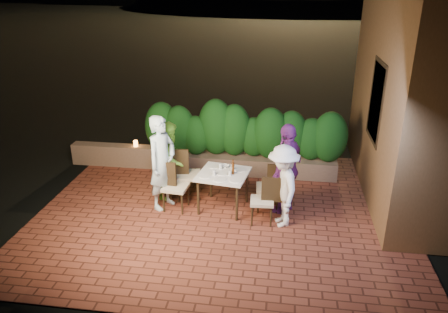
% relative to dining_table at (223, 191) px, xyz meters
% --- Properties ---
extents(ground, '(400.00, 400.00, 0.00)m').
position_rel_dining_table_xyz_m(ground, '(0.01, -0.56, -0.40)').
color(ground, black).
rests_on(ground, ground).
extents(terrace_floor, '(7.00, 6.00, 0.15)m').
position_rel_dining_table_xyz_m(terrace_floor, '(0.01, -0.06, -0.45)').
color(terrace_floor, brown).
rests_on(terrace_floor, ground).
extents(building_wall, '(1.60, 5.00, 5.00)m').
position_rel_dining_table_xyz_m(building_wall, '(3.61, 1.44, 2.12)').
color(building_wall, brown).
rests_on(building_wall, ground).
extents(window_pane, '(0.08, 1.00, 1.40)m').
position_rel_dining_table_xyz_m(window_pane, '(2.83, 0.94, 1.62)').
color(window_pane, black).
rests_on(window_pane, building_wall).
extents(window_frame, '(0.06, 1.15, 1.55)m').
position_rel_dining_table_xyz_m(window_frame, '(2.82, 0.94, 1.62)').
color(window_frame, black).
rests_on(window_frame, building_wall).
extents(planter, '(4.20, 0.55, 0.40)m').
position_rel_dining_table_xyz_m(planter, '(0.21, 1.74, -0.17)').
color(planter, brown).
rests_on(planter, ground).
extents(hedge, '(4.00, 0.70, 1.10)m').
position_rel_dining_table_xyz_m(hedge, '(0.21, 1.74, 0.57)').
color(hedge, '#134313').
rests_on(hedge, planter).
extents(parapet, '(2.20, 0.30, 0.50)m').
position_rel_dining_table_xyz_m(parapet, '(-2.79, 1.74, -0.12)').
color(parapet, brown).
rests_on(parapet, ground).
extents(hill, '(52.00, 40.00, 22.00)m').
position_rel_dining_table_xyz_m(hill, '(2.01, 59.44, -4.38)').
color(hill, black).
rests_on(hill, ground).
extents(dining_table, '(1.04, 1.04, 0.75)m').
position_rel_dining_table_xyz_m(dining_table, '(0.00, 0.00, 0.00)').
color(dining_table, white).
rests_on(dining_table, ground).
extents(plate_nw, '(0.22, 0.22, 0.01)m').
position_rel_dining_table_xyz_m(plate_nw, '(-0.32, -0.20, 0.38)').
color(plate_nw, white).
rests_on(plate_nw, dining_table).
extents(plate_sw, '(0.21, 0.21, 0.01)m').
position_rel_dining_table_xyz_m(plate_sw, '(-0.22, 0.27, 0.38)').
color(plate_sw, white).
rests_on(plate_sw, dining_table).
extents(plate_ne, '(0.23, 0.23, 0.01)m').
position_rel_dining_table_xyz_m(plate_ne, '(0.27, -0.29, 0.38)').
color(plate_ne, white).
rests_on(plate_ne, dining_table).
extents(plate_se, '(0.22, 0.22, 0.01)m').
position_rel_dining_table_xyz_m(plate_se, '(0.30, 0.19, 0.38)').
color(plate_se, white).
rests_on(plate_se, dining_table).
extents(plate_centre, '(0.21, 0.21, 0.01)m').
position_rel_dining_table_xyz_m(plate_centre, '(-0.01, -0.03, 0.38)').
color(plate_centre, white).
rests_on(plate_centre, dining_table).
extents(plate_front, '(0.24, 0.24, 0.01)m').
position_rel_dining_table_xyz_m(plate_front, '(-0.02, -0.30, 0.38)').
color(plate_front, white).
rests_on(plate_front, dining_table).
extents(glass_nw, '(0.06, 0.06, 0.10)m').
position_rel_dining_table_xyz_m(glass_nw, '(-0.16, -0.11, 0.43)').
color(glass_nw, silver).
rests_on(glass_nw, dining_table).
extents(glass_sw, '(0.07, 0.07, 0.11)m').
position_rel_dining_table_xyz_m(glass_sw, '(-0.08, 0.19, 0.43)').
color(glass_sw, silver).
rests_on(glass_sw, dining_table).
extents(glass_ne, '(0.06, 0.06, 0.10)m').
position_rel_dining_table_xyz_m(glass_ne, '(0.14, -0.08, 0.42)').
color(glass_ne, silver).
rests_on(glass_ne, dining_table).
extents(glass_se, '(0.06, 0.06, 0.10)m').
position_rel_dining_table_xyz_m(glass_se, '(0.15, 0.16, 0.43)').
color(glass_se, silver).
rests_on(glass_se, dining_table).
extents(beer_bottle, '(0.06, 0.06, 0.29)m').
position_rel_dining_table_xyz_m(beer_bottle, '(0.18, -0.01, 0.52)').
color(beer_bottle, '#4E260D').
rests_on(beer_bottle, dining_table).
extents(bowl, '(0.22, 0.22, 0.04)m').
position_rel_dining_table_xyz_m(bowl, '(-0.00, 0.29, 0.39)').
color(bowl, white).
rests_on(bowl, dining_table).
extents(chair_left_front, '(0.49, 0.49, 0.97)m').
position_rel_dining_table_xyz_m(chair_left_front, '(-0.90, -0.15, 0.11)').
color(chair_left_front, black).
rests_on(chair_left_front, ground).
extents(chair_left_back, '(0.56, 0.56, 1.05)m').
position_rel_dining_table_xyz_m(chair_left_back, '(-0.77, 0.35, 0.15)').
color(chair_left_back, black).
rests_on(chair_left_back, ground).
extents(chair_right_front, '(0.44, 0.44, 0.90)m').
position_rel_dining_table_xyz_m(chair_right_front, '(0.77, -0.40, 0.08)').
color(chair_right_front, black).
rests_on(chair_right_front, ground).
extents(chair_right_back, '(0.47, 0.47, 0.94)m').
position_rel_dining_table_xyz_m(chair_right_back, '(0.85, 0.10, 0.10)').
color(chair_right_back, black).
rests_on(chair_right_back, ground).
extents(diner_blue, '(0.69, 0.80, 1.86)m').
position_rel_dining_table_xyz_m(diner_blue, '(-1.16, -0.08, 0.55)').
color(diner_blue, '#C0E3F7').
rests_on(diner_blue, ground).
extents(diner_green, '(0.62, 0.79, 1.57)m').
position_rel_dining_table_xyz_m(diner_green, '(-1.13, 0.43, 0.41)').
color(diner_green, '#83D642').
rests_on(diner_green, ground).
extents(diner_white, '(0.80, 1.10, 1.53)m').
position_rel_dining_table_xyz_m(diner_white, '(1.13, -0.43, 0.39)').
color(diner_white, white).
rests_on(diner_white, ground).
extents(diner_purple, '(0.83, 1.12, 1.76)m').
position_rel_dining_table_xyz_m(diner_purple, '(1.19, 0.08, 0.51)').
color(diner_purple, '#712A7E').
rests_on(diner_purple, ground).
extents(parapet_lamp, '(0.10, 0.10, 0.14)m').
position_rel_dining_table_xyz_m(parapet_lamp, '(-2.33, 1.74, 0.20)').
color(parapet_lamp, orange).
rests_on(parapet_lamp, parapet).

